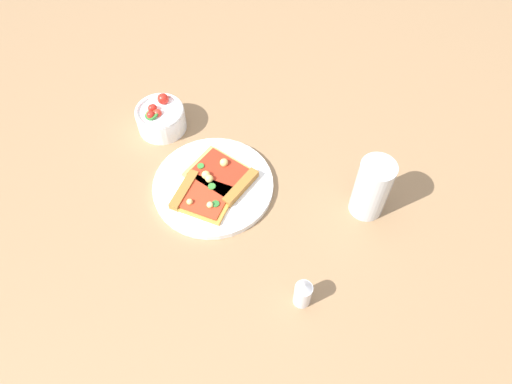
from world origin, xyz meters
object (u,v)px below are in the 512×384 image
Objects in this scene: salad_bowl at (161,118)px; plate at (213,185)px; pizza_slice_near at (200,196)px; soda_glass at (372,189)px; pizza_slice_far at (223,176)px; pepper_shaker at (303,293)px.

plate is at bearing 50.46° from salad_bowl.
soda_glass reaches higher than pizza_slice_near.
pizza_slice_far is 1.15× the size of soda_glass.
soda_glass is (-0.01, 0.30, 0.05)m from pizza_slice_far.
salad_bowl is at bearing -102.74° from soda_glass.
salad_bowl is (-0.14, -0.17, 0.02)m from plate.
soda_glass is at bearing 101.53° from pizza_slice_near.
pizza_slice_near is 1.12× the size of salad_bowl.
salad_bowl is 0.52m from pepper_shaker.
salad_bowl is 0.80× the size of soda_glass.
pizza_slice_near is at bearing -123.56° from pepper_shaker.
salad_bowl is (-0.18, -0.15, 0.01)m from pizza_slice_near.
plate is at bearing 160.38° from pizza_slice_near.
pizza_slice_far is 2.31× the size of pepper_shaker.
pizza_slice_near is 1.80× the size of pepper_shaker.
pizza_slice_near is at bearing -28.11° from pizza_slice_far.
soda_glass is (0.11, 0.49, 0.04)m from salad_bowl.
pepper_shaker is at bearing 43.69° from pizza_slice_far.
salad_bowl is at bearing -130.66° from pepper_shaker.
pepper_shaker reaches higher than pizza_slice_far.
soda_glass reaches higher than pizza_slice_far.
soda_glass reaches higher than plate.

